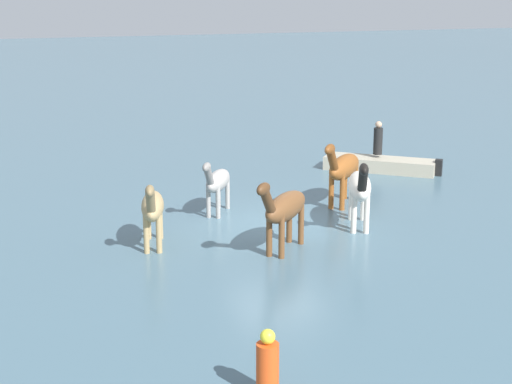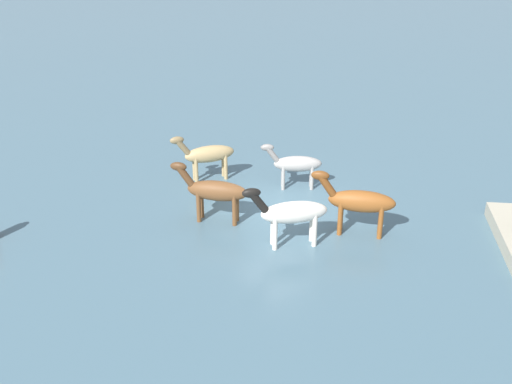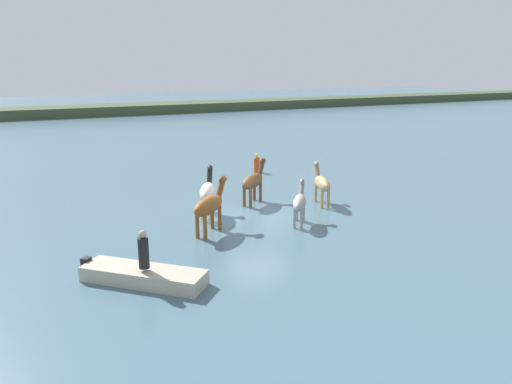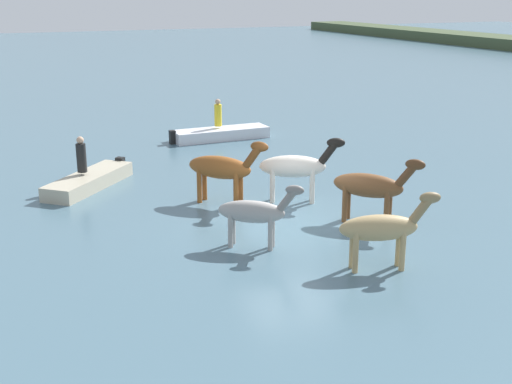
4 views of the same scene
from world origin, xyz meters
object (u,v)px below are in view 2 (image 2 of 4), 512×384
object	(u,v)px
horse_dun_straggler	(295,164)
horse_mid_herd	(215,191)
horse_gray_outer	(207,154)
horse_dark_mare	(359,201)
horse_rear_stallion	(291,213)

from	to	relation	value
horse_dun_straggler	horse_mid_herd	distance (m)	3.73
horse_mid_herd	horse_gray_outer	xyz separation A→B (m)	(2.86, -1.55, -0.07)
horse_dark_mare	horse_rear_stallion	bearing A→B (deg)	29.80
horse_dark_mare	horse_gray_outer	distance (m)	6.43
horse_mid_herd	horse_rear_stallion	distance (m)	2.86
horse_dun_straggler	horse_rear_stallion	world-z (taller)	horse_rear_stallion
horse_dun_straggler	horse_gray_outer	distance (m)	3.29
horse_rear_stallion	horse_gray_outer	size ratio (longest dim) A/B	1.05
horse_mid_herd	horse_dark_mare	size ratio (longest dim) A/B	0.97
horse_gray_outer	horse_rear_stallion	bearing A→B (deg)	101.64
horse_mid_herd	horse_gray_outer	world-z (taller)	horse_mid_herd
horse_mid_herd	horse_dark_mare	bearing A→B (deg)	-178.35
horse_rear_stallion	horse_gray_outer	xyz separation A→B (m)	(5.54, -0.56, -0.10)
horse_mid_herd	horse_dark_mare	distance (m)	4.60
horse_dun_straggler	horse_rear_stallion	bearing A→B (deg)	84.12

